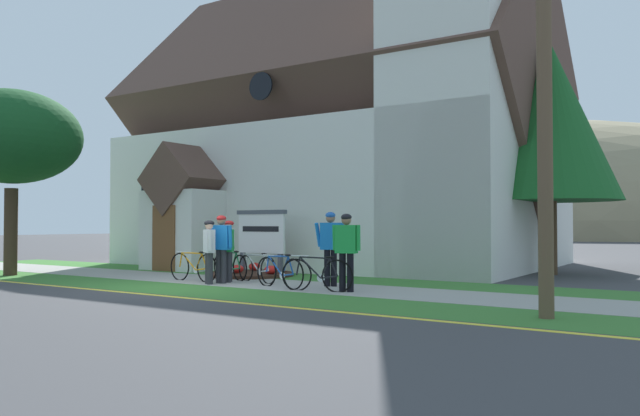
{
  "coord_description": "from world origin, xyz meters",
  "views": [
    {
      "loc": [
        10.91,
        -10.47,
        1.5
      ],
      "look_at": [
        1.6,
        3.75,
        1.94
      ],
      "focal_mm": 34.84,
      "sensor_mm": 36.0,
      "label": 1
    }
  ],
  "objects_px": {
    "cyclist_in_white_jersey": "(209,247)",
    "cyclist_in_orange_jersey": "(221,243)",
    "roadside_conifer": "(551,122)",
    "cyclist_in_yellow_jersey": "(229,247)",
    "cyclist_in_blue_jersey": "(346,246)",
    "verge_sapling": "(12,138)",
    "bicycle_white": "(257,268)",
    "cyclist_in_red_jersey": "(330,242)",
    "bicycle_yellow": "(193,267)",
    "bicycle_silver": "(230,266)",
    "bicycle_red": "(317,274)",
    "church_sign": "(261,233)",
    "bicycle_green": "(280,272)"
  },
  "relations": [
    {
      "from": "bicycle_red",
      "to": "cyclist_in_orange_jersey",
      "type": "xyz_separation_m",
      "value": [
        -3.02,
        0.18,
        0.63
      ]
    },
    {
      "from": "church_sign",
      "to": "cyclist_in_red_jersey",
      "type": "distance_m",
      "value": 4.03
    },
    {
      "from": "cyclist_in_orange_jersey",
      "to": "roadside_conifer",
      "type": "xyz_separation_m",
      "value": [
        6.36,
        7.43,
        3.53
      ]
    },
    {
      "from": "bicycle_silver",
      "to": "cyclist_in_orange_jersey",
      "type": "height_order",
      "value": "cyclist_in_orange_jersey"
    },
    {
      "from": "church_sign",
      "to": "bicycle_red",
      "type": "bearing_deg",
      "value": -36.48
    },
    {
      "from": "bicycle_yellow",
      "to": "cyclist_in_red_jersey",
      "type": "relative_size",
      "value": 1.01
    },
    {
      "from": "cyclist_in_red_jersey",
      "to": "verge_sapling",
      "type": "bearing_deg",
      "value": -166.08
    },
    {
      "from": "bicycle_red",
      "to": "cyclist_in_red_jersey",
      "type": "bearing_deg",
      "value": 106.39
    },
    {
      "from": "bicycle_silver",
      "to": "bicycle_red",
      "type": "relative_size",
      "value": 1.0
    },
    {
      "from": "cyclist_in_yellow_jersey",
      "to": "bicycle_white",
      "type": "bearing_deg",
      "value": 31.49
    },
    {
      "from": "cyclist_in_red_jersey",
      "to": "bicycle_green",
      "type": "bearing_deg",
      "value": -135.1
    },
    {
      "from": "cyclist_in_orange_jersey",
      "to": "bicycle_silver",
      "type": "bearing_deg",
      "value": 120.09
    },
    {
      "from": "bicycle_white",
      "to": "church_sign",
      "type": "bearing_deg",
      "value": 126.15
    },
    {
      "from": "church_sign",
      "to": "bicycle_green",
      "type": "relative_size",
      "value": 1.15
    },
    {
      "from": "cyclist_in_white_jersey",
      "to": "cyclist_in_orange_jersey",
      "type": "distance_m",
      "value": 0.36
    },
    {
      "from": "cyclist_in_white_jersey",
      "to": "bicycle_yellow",
      "type": "bearing_deg",
      "value": 157.54
    },
    {
      "from": "bicycle_silver",
      "to": "verge_sapling",
      "type": "relative_size",
      "value": 0.31
    },
    {
      "from": "bicycle_red",
      "to": "cyclist_in_orange_jersey",
      "type": "distance_m",
      "value": 3.1
    },
    {
      "from": "bicycle_yellow",
      "to": "verge_sapling",
      "type": "distance_m",
      "value": 7.07
    },
    {
      "from": "bicycle_white",
      "to": "cyclist_in_orange_jersey",
      "type": "relative_size",
      "value": 0.98
    },
    {
      "from": "bicycle_silver",
      "to": "cyclist_in_orange_jersey",
      "type": "bearing_deg",
      "value": -59.91
    },
    {
      "from": "cyclist_in_white_jersey",
      "to": "cyclist_in_yellow_jersey",
      "type": "distance_m",
      "value": 0.7
    },
    {
      "from": "cyclist_in_blue_jersey",
      "to": "verge_sapling",
      "type": "bearing_deg",
      "value": -171.58
    },
    {
      "from": "bicycle_white",
      "to": "roadside_conifer",
      "type": "relative_size",
      "value": 0.24
    },
    {
      "from": "church_sign",
      "to": "verge_sapling",
      "type": "relative_size",
      "value": 0.35
    },
    {
      "from": "cyclist_in_white_jersey",
      "to": "cyclist_in_orange_jersey",
      "type": "relative_size",
      "value": 0.93
    },
    {
      "from": "bicycle_green",
      "to": "bicycle_red",
      "type": "bearing_deg",
      "value": -8.94
    },
    {
      "from": "church_sign",
      "to": "cyclist_in_blue_jersey",
      "type": "relative_size",
      "value": 1.11
    },
    {
      "from": "cyclist_in_blue_jersey",
      "to": "roadside_conifer",
      "type": "relative_size",
      "value": 0.25
    },
    {
      "from": "bicycle_green",
      "to": "cyclist_in_white_jersey",
      "type": "xyz_separation_m",
      "value": [
        -1.95,
        -0.33,
        0.55
      ]
    },
    {
      "from": "bicycle_green",
      "to": "cyclist_in_yellow_jersey",
      "type": "bearing_deg",
      "value": 169.27
    },
    {
      "from": "cyclist_in_yellow_jersey",
      "to": "cyclist_in_blue_jersey",
      "type": "height_order",
      "value": "cyclist_in_blue_jersey"
    },
    {
      "from": "cyclist_in_white_jersey",
      "to": "verge_sapling",
      "type": "relative_size",
      "value": 0.29
    },
    {
      "from": "bicycle_green",
      "to": "cyclist_in_red_jersey",
      "type": "distance_m",
      "value": 1.41
    },
    {
      "from": "cyclist_in_red_jersey",
      "to": "roadside_conifer",
      "type": "distance_m",
      "value": 8.28
    },
    {
      "from": "bicycle_white",
      "to": "cyclist_in_red_jersey",
      "type": "bearing_deg",
      "value": 3.24
    },
    {
      "from": "cyclist_in_orange_jersey",
      "to": "roadside_conifer",
      "type": "distance_m",
      "value": 10.4
    },
    {
      "from": "bicycle_yellow",
      "to": "cyclist_in_yellow_jersey",
      "type": "height_order",
      "value": "cyclist_in_yellow_jersey"
    },
    {
      "from": "cyclist_in_yellow_jersey",
      "to": "cyclist_in_blue_jersey",
      "type": "relative_size",
      "value": 0.92
    },
    {
      "from": "church_sign",
      "to": "bicycle_yellow",
      "type": "bearing_deg",
      "value": -93.31
    },
    {
      "from": "bicycle_red",
      "to": "bicycle_green",
      "type": "bearing_deg",
      "value": 171.06
    },
    {
      "from": "bicycle_white",
      "to": "cyclist_in_orange_jersey",
      "type": "height_order",
      "value": "cyclist_in_orange_jersey"
    },
    {
      "from": "cyclist_in_blue_jersey",
      "to": "verge_sapling",
      "type": "relative_size",
      "value": 0.32
    },
    {
      "from": "bicycle_silver",
      "to": "cyclist_in_white_jersey",
      "type": "xyz_separation_m",
      "value": [
        0.45,
        -1.29,
        0.55
      ]
    },
    {
      "from": "church_sign",
      "to": "bicycle_green",
      "type": "bearing_deg",
      "value": -44.77
    },
    {
      "from": "bicycle_yellow",
      "to": "cyclist_in_white_jersey",
      "type": "relative_size",
      "value": 1.14
    },
    {
      "from": "bicycle_yellow",
      "to": "cyclist_in_blue_jersey",
      "type": "distance_m",
      "value": 4.71
    },
    {
      "from": "cyclist_in_yellow_jersey",
      "to": "roadside_conifer",
      "type": "relative_size",
      "value": 0.23
    },
    {
      "from": "cyclist_in_white_jersey",
      "to": "cyclist_in_yellow_jersey",
      "type": "relative_size",
      "value": 1.0
    },
    {
      "from": "cyclist_in_red_jersey",
      "to": "cyclist_in_orange_jersey",
      "type": "distance_m",
      "value": 2.85
    }
  ]
}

